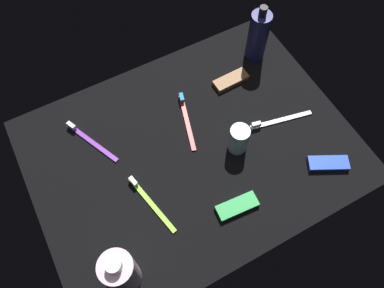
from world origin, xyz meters
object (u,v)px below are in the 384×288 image
object	(u,v)px
bodywash_bottle	(120,272)
toothbrush_white	(277,120)
toothbrush_lime	(149,201)
snack_bar_brown	(231,80)
snack_bar_green	(237,206)
snack_bar_blue	(328,163)
lotion_bottle	(258,36)
toothbrush_purple	(89,140)
deodorant_stick	(239,139)
toothbrush_red	(186,118)

from	to	relation	value
bodywash_bottle	toothbrush_white	size ratio (longest dim) A/B	0.92
toothbrush_white	toothbrush_lime	xyz separation A→B (cm)	(-41.08, -4.18, 0.00)
snack_bar_brown	snack_bar_green	world-z (taller)	same
snack_bar_blue	bodywash_bottle	bearing A→B (deg)	-152.16
lotion_bottle	toothbrush_white	bearing A→B (deg)	-107.17
bodywash_bottle	toothbrush_purple	bearing A→B (deg)	81.33
snack_bar_brown	snack_bar_green	xyz separation A→B (cm)	(-18.37, -33.50, 0.00)
deodorant_stick	toothbrush_white	bearing A→B (deg)	5.80
toothbrush_lime	toothbrush_white	bearing A→B (deg)	5.81
deodorant_stick	toothbrush_purple	world-z (taller)	deodorant_stick
toothbrush_lime	toothbrush_purple	distance (cm)	24.17
toothbrush_red	toothbrush_lime	distance (cm)	25.58
toothbrush_purple	snack_bar_blue	xyz separation A→B (cm)	(52.01, -36.14, 0.14)
lotion_bottle	toothbrush_red	distance (cm)	31.67
lotion_bottle	snack_bar_blue	size ratio (longest dim) A/B	1.80
bodywash_bottle	snack_bar_blue	bearing A→B (deg)	0.80
toothbrush_white	toothbrush_purple	distance (cm)	51.52
bodywash_bottle	toothbrush_purple	world-z (taller)	bodywash_bottle
bodywash_bottle	snack_bar_brown	distance (cm)	61.11
deodorant_stick	snack_bar_green	xyz separation A→B (cm)	(-8.81, -14.35, -3.54)
toothbrush_white	snack_bar_blue	bearing A→B (deg)	-76.43
toothbrush_white	toothbrush_lime	bearing A→B (deg)	-174.19
toothbrush_lime	snack_bar_green	bearing A→B (deg)	-32.19
lotion_bottle	toothbrush_lime	xyz separation A→B (cm)	(-48.22, -27.26, -7.57)
snack_bar_brown	snack_bar_blue	bearing A→B (deg)	-78.29
lotion_bottle	toothbrush_purple	distance (cm)	55.68
lotion_bottle	toothbrush_white	world-z (taller)	lotion_bottle
deodorant_stick	snack_bar_brown	bearing A→B (deg)	63.46
toothbrush_red	toothbrush_lime	xyz separation A→B (cm)	(-19.31, -16.78, 0.00)
bodywash_bottle	deodorant_stick	xyz separation A→B (cm)	(39.62, 16.51, -3.01)
toothbrush_red	snack_bar_blue	xyz separation A→B (cm)	(25.91, -29.71, 0.14)
toothbrush_red	snack_bar_brown	size ratio (longest dim) A/B	1.69
toothbrush_lime	snack_bar_blue	xyz separation A→B (cm)	(45.22, -12.94, 0.14)
lotion_bottle	snack_bar_brown	bearing A→B (deg)	-155.05
snack_bar_green	deodorant_stick	bearing A→B (deg)	63.09
lotion_bottle	toothbrush_lime	bearing A→B (deg)	-150.52
bodywash_bottle	lotion_bottle	bearing A→B (deg)	34.06
toothbrush_purple	snack_bar_brown	size ratio (longest dim) A/B	1.62
lotion_bottle	snack_bar_green	xyz separation A→B (cm)	(-29.83, -38.83, -7.43)
toothbrush_lime	snack_bar_green	xyz separation A→B (cm)	(18.38, -11.57, 0.14)
toothbrush_purple	snack_bar_brown	bearing A→B (deg)	-1.67
deodorant_stick	toothbrush_red	distance (cm)	16.49
snack_bar_green	snack_bar_blue	bearing A→B (deg)	1.73
deodorant_stick	toothbrush_lime	distance (cm)	27.58
deodorant_stick	toothbrush_white	xyz separation A→B (cm)	(13.89, 1.41, -3.68)
snack_bar_green	snack_bar_blue	world-z (taller)	same
toothbrush_red	snack_bar_blue	distance (cm)	39.42
bodywash_bottle	deodorant_stick	size ratio (longest dim) A/B	1.90
toothbrush_lime	lotion_bottle	bearing A→B (deg)	29.48
lotion_bottle	deodorant_stick	xyz separation A→B (cm)	(-21.03, -24.49, -3.89)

